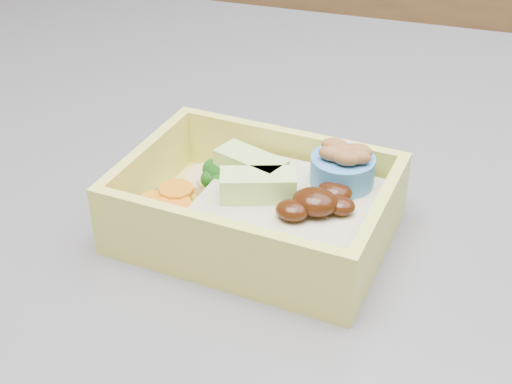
% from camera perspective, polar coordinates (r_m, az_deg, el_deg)
% --- Properties ---
extents(bento_box, '(0.18, 0.14, 0.06)m').
position_cam_1_polar(bento_box, '(0.47, 0.70, -1.19)').
color(bento_box, '#DEDB5C').
rests_on(bento_box, island).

